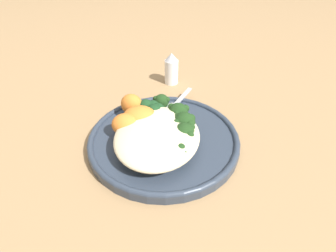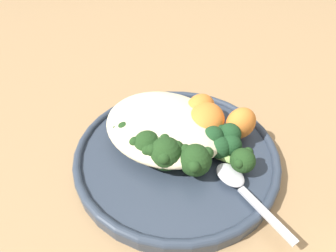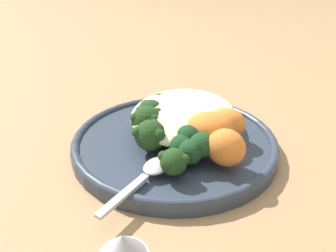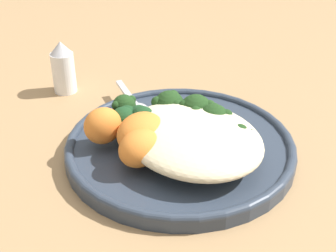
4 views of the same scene
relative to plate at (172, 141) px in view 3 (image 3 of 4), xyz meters
The scene contains 13 objects.
ground_plane 0.02m from the plate, 10.05° to the left, with size 4.00×4.00×0.00m, color #9E7A51.
plate is the anchor object (origin of this frame).
quinoa_mound 0.04m from the plate, 161.17° to the left, with size 0.18×0.15×0.04m, color beige.
broccoli_stalk_0 0.05m from the plate, 157.27° to the right, with size 0.10×0.10×0.03m.
broccoli_stalk_1 0.05m from the plate, 116.76° to the right, with size 0.04×0.08×0.04m.
broccoli_stalk_2 0.05m from the plate, 70.43° to the right, with size 0.05×0.09×0.04m.
broccoli_stalk_3 0.05m from the plate, 18.50° to the right, with size 0.09×0.07×0.04m.
broccoli_stalk_4 0.08m from the plate, 17.55° to the left, with size 0.12×0.04×0.03m.
sweet_potato_chunk_0 0.06m from the plate, 75.28° to the left, with size 0.07×0.05×0.05m, color orange.
sweet_potato_chunk_1 0.08m from the plate, 97.44° to the left, with size 0.05×0.04×0.04m, color orange.
sweet_potato_chunk_2 0.10m from the plate, 55.04° to the left, with size 0.05×0.04×0.05m, color orange.
kale_tuft 0.07m from the plate, 36.90° to the left, with size 0.05×0.06×0.04m.
spoon 0.10m from the plate, ahead, with size 0.12×0.06×0.01m.
Camera 3 is at (0.37, 0.09, 0.25)m, focal length 35.00 mm.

